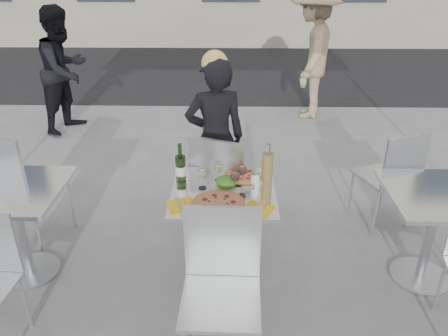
{
  "coord_description": "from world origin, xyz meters",
  "views": [
    {
      "loc": [
        0.06,
        -2.64,
        2.26
      ],
      "look_at": [
        0.0,
        0.15,
        0.85
      ],
      "focal_mm": 35.0,
      "sensor_mm": 36.0,
      "label": 1
    }
  ],
  "objects_px": {
    "carafe": "(267,166)",
    "wineglass_white_b": "(218,167)",
    "side_chair_rfar": "(393,172)",
    "salad_plate": "(226,183)",
    "wineglass_white_a": "(202,174)",
    "side_chair_lfar": "(19,178)",
    "wine_bottle": "(181,167)",
    "side_table_right": "(434,218)",
    "pedestrian_a": "(64,70)",
    "wineglass_red_b": "(242,170)",
    "napkin_left": "(182,206)",
    "pedestrian_b": "(312,53)",
    "napkin_right": "(258,209)",
    "wineglass_red_a": "(235,176)",
    "chair_near": "(222,277)",
    "pizza_near": "(218,204)",
    "side_table_left": "(17,214)",
    "sugar_shaker": "(255,178)",
    "main_table": "(224,216)",
    "pizza_far": "(242,176)",
    "chair_far": "(222,181)",
    "woman_diner": "(215,139)"
  },
  "relations": [
    {
      "from": "side_chair_lfar",
      "to": "pedestrian_a",
      "type": "relative_size",
      "value": 0.62
    },
    {
      "from": "salad_plate",
      "to": "wineglass_red_b",
      "type": "bearing_deg",
      "value": 24.84
    },
    {
      "from": "side_table_right",
      "to": "pedestrian_a",
      "type": "height_order",
      "value": "pedestrian_a"
    },
    {
      "from": "side_chair_rfar",
      "to": "side_table_left",
      "type": "bearing_deg",
      "value": -8.37
    },
    {
      "from": "side_table_left",
      "to": "wineglass_white_b",
      "type": "bearing_deg",
      "value": 5.57
    },
    {
      "from": "side_table_left",
      "to": "side_chair_lfar",
      "type": "distance_m",
      "value": 0.47
    },
    {
      "from": "side_table_right",
      "to": "pedestrian_a",
      "type": "xyz_separation_m",
      "value": [
        -3.66,
        3.03,
        0.28
      ]
    },
    {
      "from": "woman_diner",
      "to": "wineglass_red_b",
      "type": "xyz_separation_m",
      "value": [
        0.22,
        -0.85,
        0.12
      ]
    },
    {
      "from": "wine_bottle",
      "to": "napkin_right",
      "type": "distance_m",
      "value": 0.66
    },
    {
      "from": "side_chair_lfar",
      "to": "wineglass_red_a",
      "type": "xyz_separation_m",
      "value": [
        1.74,
        -0.43,
        0.26
      ]
    },
    {
      "from": "sugar_shaker",
      "to": "wineglass_white_a",
      "type": "xyz_separation_m",
      "value": [
        -0.37,
        -0.05,
        0.06
      ]
    },
    {
      "from": "pedestrian_b",
      "to": "wine_bottle",
      "type": "distance_m",
      "value": 3.81
    },
    {
      "from": "side_chair_lfar",
      "to": "salad_plate",
      "type": "relative_size",
      "value": 4.61
    },
    {
      "from": "main_table",
      "to": "pizza_near",
      "type": "bearing_deg",
      "value": -98.89
    },
    {
      "from": "side_chair_lfar",
      "to": "pizza_near",
      "type": "bearing_deg",
      "value": -176.9
    },
    {
      "from": "chair_far",
      "to": "napkin_left",
      "type": "height_order",
      "value": "chair_far"
    },
    {
      "from": "side_table_right",
      "to": "side_chair_lfar",
      "type": "bearing_deg",
      "value": 172.22
    },
    {
      "from": "napkin_right",
      "to": "wineglass_red_a",
      "type": "bearing_deg",
      "value": 146.82
    },
    {
      "from": "wineglass_red_b",
      "to": "main_table",
      "type": "bearing_deg",
      "value": -143.76
    },
    {
      "from": "main_table",
      "to": "pizza_far",
      "type": "height_order",
      "value": "pizza_far"
    },
    {
      "from": "pedestrian_b",
      "to": "salad_plate",
      "type": "height_order",
      "value": "pedestrian_b"
    },
    {
      "from": "wine_bottle",
      "to": "carafe",
      "type": "relative_size",
      "value": 1.02
    },
    {
      "from": "chair_far",
      "to": "side_chair_lfar",
      "type": "distance_m",
      "value": 1.64
    },
    {
      "from": "sugar_shaker",
      "to": "wineglass_red_b",
      "type": "relative_size",
      "value": 0.68
    },
    {
      "from": "pedestrian_b",
      "to": "pizza_near",
      "type": "distance_m",
      "value": 4.02
    },
    {
      "from": "side_table_right",
      "to": "chair_near",
      "type": "height_order",
      "value": "chair_near"
    },
    {
      "from": "side_chair_lfar",
      "to": "wine_bottle",
      "type": "relative_size",
      "value": 3.44
    },
    {
      "from": "side_table_right",
      "to": "salad_plate",
      "type": "height_order",
      "value": "salad_plate"
    },
    {
      "from": "pizza_near",
      "to": "wineglass_red_a",
      "type": "distance_m",
      "value": 0.25
    },
    {
      "from": "side_chair_rfar",
      "to": "carafe",
      "type": "height_order",
      "value": "carafe"
    },
    {
      "from": "salad_plate",
      "to": "wineglass_white_a",
      "type": "xyz_separation_m",
      "value": [
        -0.17,
        -0.01,
        0.07
      ]
    },
    {
      "from": "chair_far",
      "to": "pedestrian_b",
      "type": "xyz_separation_m",
      "value": [
        1.2,
        3.19,
        0.34
      ]
    },
    {
      "from": "wineglass_white_a",
      "to": "wineglass_red_b",
      "type": "distance_m",
      "value": 0.29
    },
    {
      "from": "side_chair_rfar",
      "to": "salad_plate",
      "type": "distance_m",
      "value": 1.57
    },
    {
      "from": "carafe",
      "to": "wineglass_white_b",
      "type": "relative_size",
      "value": 1.84
    },
    {
      "from": "side_table_left",
      "to": "wineglass_white_a",
      "type": "relative_size",
      "value": 4.76
    },
    {
      "from": "pizza_near",
      "to": "salad_plate",
      "type": "distance_m",
      "value": 0.24
    },
    {
      "from": "woman_diner",
      "to": "carafe",
      "type": "bearing_deg",
      "value": 104.21
    },
    {
      "from": "side_chair_lfar",
      "to": "side_table_right",
      "type": "bearing_deg",
      "value": -163.65
    },
    {
      "from": "chair_far",
      "to": "wineglass_red_b",
      "type": "relative_size",
      "value": 6.28
    },
    {
      "from": "pedestrian_a",
      "to": "wineglass_white_b",
      "type": "xyz_separation_m",
      "value": [
        2.12,
        -2.88,
        0.04
      ]
    },
    {
      "from": "side_chair_lfar",
      "to": "wine_bottle",
      "type": "xyz_separation_m",
      "value": [
        1.35,
        -0.3,
        0.26
      ]
    },
    {
      "from": "side_table_right",
      "to": "pizza_near",
      "type": "xyz_separation_m",
      "value": [
        -1.53,
        -0.19,
        0.22
      ]
    },
    {
      "from": "wine_bottle",
      "to": "chair_near",
      "type": "bearing_deg",
      "value": -69.34
    },
    {
      "from": "side_chair_rfar",
      "to": "napkin_right",
      "type": "relative_size",
      "value": 3.83
    },
    {
      "from": "pedestrian_b",
      "to": "napkin_right",
      "type": "xyz_separation_m",
      "value": [
        -0.95,
        -3.88,
        -0.18
      ]
    },
    {
      "from": "salad_plate",
      "to": "wineglass_white_a",
      "type": "bearing_deg",
      "value": -175.98
    },
    {
      "from": "pizza_far",
      "to": "wineglass_white_a",
      "type": "xyz_separation_m",
      "value": [
        -0.28,
        -0.15,
        0.09
      ]
    },
    {
      "from": "wineglass_white_a",
      "to": "napkin_left",
      "type": "bearing_deg",
      "value": -116.69
    },
    {
      "from": "wineglass_red_b",
      "to": "wineglass_white_b",
      "type": "bearing_deg",
      "value": 164.71
    }
  ]
}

